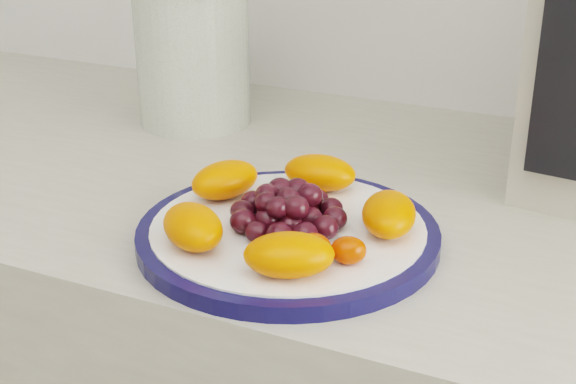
% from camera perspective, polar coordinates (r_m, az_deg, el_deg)
% --- Properties ---
extents(plate_rim, '(0.28, 0.28, 0.01)m').
position_cam_1_polar(plate_rim, '(0.73, -0.00, -3.05)').
color(plate_rim, '#0C0D3C').
rests_on(plate_rim, counter).
extents(plate_face, '(0.25, 0.25, 0.02)m').
position_cam_1_polar(plate_face, '(0.73, -0.00, -2.98)').
color(plate_face, white).
rests_on(plate_face, counter).
extents(canister, '(0.17, 0.17, 0.17)m').
position_cam_1_polar(canister, '(1.04, -6.78, 9.53)').
color(canister, '#3A5819').
rests_on(canister, counter).
extents(appliance_panel, '(0.06, 0.03, 0.24)m').
position_cam_1_polar(appliance_panel, '(0.77, 19.55, 9.47)').
color(appliance_panel, black).
rests_on(appliance_panel, appliance_body).
extents(fruit_plate, '(0.24, 0.24, 0.04)m').
position_cam_1_polar(fruit_plate, '(0.72, -0.12, -1.24)').
color(fruit_plate, '#F95000').
rests_on(fruit_plate, plate_face).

